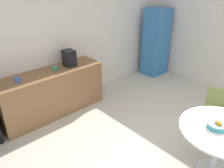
{
  "coord_description": "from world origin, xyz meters",
  "views": [
    {
      "loc": [
        -2.32,
        -1.02,
        2.58
      ],
      "look_at": [
        -0.11,
        1.39,
        0.95
      ],
      "focal_mm": 36.04,
      "sensor_mm": 36.0,
      "label": 1
    }
  ],
  "objects_px": {
    "mug_white": "(55,68)",
    "chair_olive": "(217,106)",
    "mug_green": "(17,80)",
    "coffee_maker": "(69,58)",
    "fruit_bowl": "(217,125)",
    "locker_cabinet": "(156,42)",
    "round_table": "(221,137)"
  },
  "relations": [
    {
      "from": "chair_olive",
      "to": "mug_white",
      "type": "distance_m",
      "value": 3.0
    },
    {
      "from": "fruit_bowl",
      "to": "coffee_maker",
      "type": "distance_m",
      "value": 2.88
    },
    {
      "from": "chair_olive",
      "to": "fruit_bowl",
      "type": "height_order",
      "value": "fruit_bowl"
    },
    {
      "from": "round_table",
      "to": "fruit_bowl",
      "type": "relative_size",
      "value": 4.53
    },
    {
      "from": "chair_olive",
      "to": "round_table",
      "type": "bearing_deg",
      "value": -153.46
    },
    {
      "from": "mug_green",
      "to": "fruit_bowl",
      "type": "bearing_deg",
      "value": -62.12
    },
    {
      "from": "chair_olive",
      "to": "coffee_maker",
      "type": "relative_size",
      "value": 2.59
    },
    {
      "from": "mug_white",
      "to": "mug_green",
      "type": "bearing_deg",
      "value": -178.35
    },
    {
      "from": "round_table",
      "to": "chair_olive",
      "type": "distance_m",
      "value": 0.98
    },
    {
      "from": "locker_cabinet",
      "to": "round_table",
      "type": "height_order",
      "value": "locker_cabinet"
    },
    {
      "from": "chair_olive",
      "to": "locker_cabinet",
      "type": "bearing_deg",
      "value": 60.61
    },
    {
      "from": "chair_olive",
      "to": "mug_white",
      "type": "relative_size",
      "value": 6.43
    },
    {
      "from": "chair_olive",
      "to": "coffee_maker",
      "type": "height_order",
      "value": "coffee_maker"
    },
    {
      "from": "fruit_bowl",
      "to": "coffee_maker",
      "type": "height_order",
      "value": "coffee_maker"
    },
    {
      "from": "chair_olive",
      "to": "mug_white",
      "type": "bearing_deg",
      "value": 124.33
    },
    {
      "from": "locker_cabinet",
      "to": "fruit_bowl",
      "type": "xyz_separation_m",
      "value": [
        -2.26,
        -2.74,
        -0.09
      ]
    },
    {
      "from": "locker_cabinet",
      "to": "chair_olive",
      "type": "xyz_separation_m",
      "value": [
        -1.34,
        -2.38,
        -0.37
      ]
    },
    {
      "from": "chair_olive",
      "to": "coffee_maker",
      "type": "distance_m",
      "value": 2.86
    },
    {
      "from": "chair_olive",
      "to": "mug_green",
      "type": "xyz_separation_m",
      "value": [
        -2.4,
        2.43,
        0.43
      ]
    },
    {
      "from": "round_table",
      "to": "locker_cabinet",
      "type": "bearing_deg",
      "value": 51.81
    },
    {
      "from": "fruit_bowl",
      "to": "mug_green",
      "type": "bearing_deg",
      "value": 117.88
    },
    {
      "from": "locker_cabinet",
      "to": "mug_green",
      "type": "xyz_separation_m",
      "value": [
        -3.74,
        0.05,
        0.06
      ]
    },
    {
      "from": "locker_cabinet",
      "to": "mug_white",
      "type": "relative_size",
      "value": 13.76
    },
    {
      "from": "mug_white",
      "to": "coffee_maker",
      "type": "bearing_deg",
      "value": 4.22
    },
    {
      "from": "chair_olive",
      "to": "mug_green",
      "type": "relative_size",
      "value": 6.43
    },
    {
      "from": "chair_olive",
      "to": "fruit_bowl",
      "type": "xyz_separation_m",
      "value": [
        -0.92,
        -0.36,
        0.27
      ]
    },
    {
      "from": "mug_white",
      "to": "chair_olive",
      "type": "bearing_deg",
      "value": -55.67
    },
    {
      "from": "round_table",
      "to": "chair_olive",
      "type": "bearing_deg",
      "value": 26.54
    },
    {
      "from": "coffee_maker",
      "to": "locker_cabinet",
      "type": "bearing_deg",
      "value": -2.15
    },
    {
      "from": "round_table",
      "to": "fruit_bowl",
      "type": "xyz_separation_m",
      "value": [
        -0.05,
        0.07,
        0.18
      ]
    },
    {
      "from": "mug_green",
      "to": "coffee_maker",
      "type": "distance_m",
      "value": 1.08
    },
    {
      "from": "mug_white",
      "to": "coffee_maker",
      "type": "xyz_separation_m",
      "value": [
        0.35,
        0.03,
        0.11
      ]
    }
  ]
}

